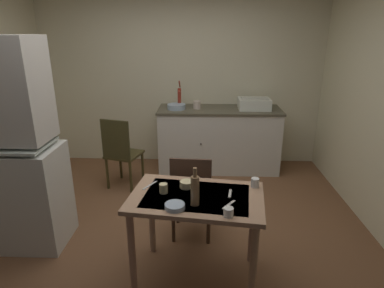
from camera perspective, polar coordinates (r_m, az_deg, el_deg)
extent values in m
plane|color=brown|center=(3.51, -3.95, -15.04)|extent=(5.15, 5.15, 0.00)
cube|color=beige|center=(5.00, -1.85, 11.43)|extent=(4.25, 0.10, 2.59)
cube|color=silver|center=(3.60, -29.56, -7.92)|extent=(1.08, 0.52, 0.97)
cube|color=silver|center=(4.83, 4.67, 0.68)|extent=(1.72, 0.60, 0.89)
cube|color=brown|center=(4.70, 4.82, 5.98)|extent=(1.75, 0.63, 0.03)
sphere|color=#2D2823|center=(4.51, 1.57, 0.00)|extent=(0.02, 0.02, 0.02)
cube|color=white|center=(4.73, 10.78, 6.91)|extent=(0.44, 0.34, 0.15)
cube|color=black|center=(4.72, 10.83, 7.75)|extent=(0.38, 0.28, 0.01)
cylinder|color=maroon|center=(4.73, -2.21, 8.02)|extent=(0.05, 0.05, 0.28)
cylinder|color=maroon|center=(4.64, -2.29, 9.07)|extent=(0.03, 0.12, 0.03)
cylinder|color=maroon|center=(4.75, -2.18, 10.41)|extent=(0.02, 0.16, 0.12)
cylinder|color=#9EB2C6|center=(4.65, -2.75, 6.53)|extent=(0.26, 0.26, 0.07)
cylinder|color=beige|center=(4.67, 0.88, 6.85)|extent=(0.11, 0.11, 0.11)
cube|color=tan|center=(2.57, 0.79, -9.32)|extent=(1.11, 0.78, 0.04)
cube|color=silver|center=(2.57, 0.79, -8.99)|extent=(0.86, 0.61, 0.00)
cylinder|color=#A87C61|center=(2.67, -10.41, -18.31)|extent=(0.06, 0.06, 0.72)
cylinder|color=#A7805E|center=(2.55, 10.60, -20.38)|extent=(0.06, 0.06, 0.72)
cylinder|color=tan|center=(3.08, -7.05, -12.47)|extent=(0.06, 0.06, 0.72)
cylinder|color=tan|center=(2.98, 10.52, -13.88)|extent=(0.06, 0.06, 0.72)
cube|color=#47301F|center=(3.27, 0.06, -8.76)|extent=(0.42, 0.42, 0.03)
cube|color=#442F23|center=(3.00, -0.24, -6.49)|extent=(0.38, 0.04, 0.43)
cylinder|color=#47301F|center=(3.52, 3.12, -10.82)|extent=(0.04, 0.04, 0.42)
cylinder|color=#47301F|center=(3.55, -2.48, -10.59)|extent=(0.04, 0.04, 0.42)
cylinder|color=#47301F|center=(3.23, 2.88, -13.83)|extent=(0.04, 0.04, 0.42)
cylinder|color=#47301F|center=(3.26, -3.27, -13.54)|extent=(0.04, 0.04, 0.42)
cube|color=#40381B|center=(4.36, -11.72, -1.78)|extent=(0.50, 0.50, 0.03)
cube|color=#3B371C|center=(4.13, -13.22, 0.75)|extent=(0.37, 0.13, 0.49)
cylinder|color=#40381B|center=(4.51, -8.59, -4.00)|extent=(0.04, 0.04, 0.42)
cylinder|color=#40381B|center=(4.66, -12.34, -3.44)|extent=(0.04, 0.04, 0.42)
cylinder|color=#40381B|center=(4.24, -10.64, -5.70)|extent=(0.04, 0.04, 0.42)
cylinder|color=#40381B|center=(4.40, -14.55, -5.03)|extent=(0.04, 0.04, 0.42)
cylinder|color=beige|center=(2.68, -0.99, -7.02)|extent=(0.11, 0.11, 0.05)
cylinder|color=#9EB2C6|center=(2.39, -3.02, -10.79)|extent=(0.15, 0.15, 0.04)
cylinder|color=white|center=(2.30, 6.38, -11.71)|extent=(0.07, 0.07, 0.06)
cylinder|color=white|center=(2.73, 10.93, -6.62)|extent=(0.07, 0.07, 0.08)
cylinder|color=beige|center=(2.60, -5.01, -7.71)|extent=(0.07, 0.07, 0.07)
cylinder|color=olive|center=(2.39, 0.52, -8.19)|extent=(0.06, 0.06, 0.22)
cylinder|color=olive|center=(2.33, 0.53, -4.98)|extent=(0.03, 0.03, 0.07)
cube|color=silver|center=(2.74, -7.37, -7.16)|extent=(0.10, 0.16, 0.00)
cube|color=beige|center=(2.45, 6.45, -10.48)|extent=(0.11, 0.14, 0.00)
cube|color=beige|center=(2.61, 6.64, -8.56)|extent=(0.04, 0.14, 0.00)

